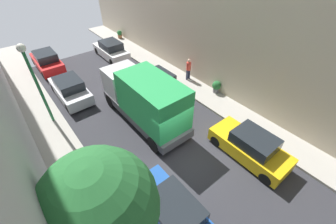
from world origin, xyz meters
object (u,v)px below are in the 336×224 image
(parked_car_right_2, at_px, (158,83))
(potted_plant_1, at_px, (120,34))
(parked_car_left_3, at_px, (47,61))
(parked_car_right_1, at_px, (250,146))
(delivery_truck, at_px, (145,99))
(pedestrian, at_px, (188,69))
(parked_car_right_3, at_px, (111,50))
(street_tree_0, at_px, (99,208))
(parked_car_left_1, at_px, (173,213))
(lamp_post, at_px, (33,74))
(potted_plant_2, at_px, (216,86))
(parked_car_left_2, at_px, (70,89))

(parked_car_right_2, height_order, potted_plant_1, parked_car_right_2)
(parked_car_left_3, bearing_deg, parked_car_right_1, -72.19)
(delivery_truck, bearing_deg, pedestrian, 20.38)
(parked_car_right_3, bearing_deg, parked_car_right_1, -90.00)
(pedestrian, xyz_separation_m, street_tree_0, (-10.56, -7.93, 3.27))
(delivery_truck, xyz_separation_m, street_tree_0, (-5.11, -5.91, 2.55))
(street_tree_0, distance_m, potted_plant_1, 22.29)
(parked_car_left_3, bearing_deg, parked_car_left_1, -90.00)
(lamp_post, bearing_deg, pedestrian, -9.50)
(pedestrian, bearing_deg, parked_car_right_3, 109.62)
(parked_car_right_3, height_order, pedestrian, pedestrian)
(parked_car_right_1, bearing_deg, street_tree_0, -178.20)
(parked_car_right_1, xyz_separation_m, delivery_truck, (-2.70, 5.66, 1.07))
(pedestrian, distance_m, lamp_post, 10.47)
(parked_car_right_2, distance_m, potted_plant_2, 4.28)
(parked_car_left_1, relative_size, potted_plant_2, 4.69)
(street_tree_0, bearing_deg, parked_car_right_2, 46.52)
(parked_car_right_1, bearing_deg, parked_car_left_1, -178.45)
(parked_car_right_2, xyz_separation_m, street_tree_0, (-7.81, -8.24, 3.62))
(parked_car_left_1, bearing_deg, lamp_post, 101.30)
(pedestrian, relative_size, lamp_post, 0.34)
(parked_car_right_3, height_order, potted_plant_1, parked_car_right_3)
(delivery_truck, bearing_deg, parked_car_right_1, -64.50)
(parked_car_left_2, bearing_deg, parked_car_left_1, -90.00)
(street_tree_0, xyz_separation_m, lamp_post, (0.51, 9.61, -0.86))
(potted_plant_2, distance_m, lamp_post, 11.61)
(delivery_truck, bearing_deg, parked_car_right_2, 40.83)
(parked_car_right_2, bearing_deg, pedestrian, -6.43)
(parked_car_right_2, xyz_separation_m, lamp_post, (-7.30, 1.37, 2.76))
(parked_car_left_1, xyz_separation_m, potted_plant_2, (8.48, 5.17, -0.07))
(parked_car_left_2, distance_m, parked_car_right_3, 6.81)
(pedestrian, relative_size, potted_plant_2, 1.92)
(parked_car_right_1, height_order, pedestrian, pedestrian)
(parked_car_right_1, bearing_deg, potted_plant_1, 81.40)
(parked_car_left_1, relative_size, potted_plant_1, 5.03)
(potted_plant_1, bearing_deg, delivery_truck, -112.72)
(parked_car_left_3, bearing_deg, parked_car_right_2, -58.52)
(parked_car_right_1, relative_size, pedestrian, 2.44)
(parked_car_left_1, xyz_separation_m, delivery_truck, (2.70, 5.81, 1.07))
(parked_car_left_1, xyz_separation_m, parked_car_right_3, (5.40, 15.53, 0.00))
(parked_car_left_3, relative_size, street_tree_0, 0.74)
(parked_car_left_1, distance_m, street_tree_0, 4.35)
(parked_car_left_3, relative_size, parked_car_right_2, 1.00)
(potted_plant_2, height_order, lamp_post, lamp_post)
(parked_car_right_3, distance_m, potted_plant_1, 4.58)
(delivery_truck, bearing_deg, parked_car_left_1, -114.93)
(parked_car_right_3, distance_m, pedestrian, 8.18)
(pedestrian, relative_size, potted_plant_1, 2.06)
(parked_car_left_2, relative_size, potted_plant_2, 4.69)
(parked_car_left_2, distance_m, potted_plant_2, 10.51)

